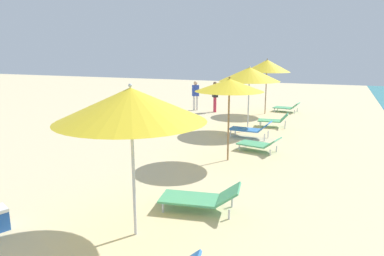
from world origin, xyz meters
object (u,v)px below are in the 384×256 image
(lounger_farthest_shoreside, at_px, (287,107))
(umbrella_farthest, at_px, (267,66))
(lounger_sixth_inland, at_px, (251,129))
(lounger_fourth_shoreside, at_px, (201,197))
(umbrella_sixth, at_px, (249,74))
(umbrella_fourth, at_px, (131,105))
(lounger_sixth_shoreside, at_px, (274,120))
(lounger_fifth_shoreside, at_px, (259,144))
(person_walking_mid, at_px, (196,93))
(umbrella_fifth, at_px, (229,85))
(person_walking_near, at_px, (215,94))

(lounger_farthest_shoreside, bearing_deg, umbrella_farthest, 55.67)
(lounger_sixth_inland, bearing_deg, lounger_farthest_shoreside, -90.45)
(lounger_fourth_shoreside, xyz_separation_m, umbrella_sixth, (-0.94, 7.21, 1.94))
(umbrella_fourth, height_order, lounger_sixth_shoreside, umbrella_fourth)
(umbrella_fourth, relative_size, lounger_sixth_shoreside, 1.99)
(umbrella_fourth, distance_m, lounger_fourth_shoreside, 2.42)
(lounger_fifth_shoreside, xyz_separation_m, umbrella_sixth, (-1.06, 2.67, 1.96))
(lounger_fourth_shoreside, bearing_deg, umbrella_farthest, -95.31)
(lounger_sixth_inland, bearing_deg, person_walking_mid, -46.82)
(lounger_farthest_shoreside, xyz_separation_m, person_walking_mid, (-4.60, -1.35, 0.68))
(umbrella_farthest, height_order, person_walking_mid, umbrella_farthest)
(lounger_fourth_shoreside, height_order, umbrella_fifth, umbrella_fifth)
(umbrella_farthest, height_order, person_walking_near, umbrella_farthest)
(lounger_fifth_shoreside, height_order, person_walking_near, person_walking_near)
(umbrella_farthest, bearing_deg, person_walking_mid, -175.36)
(umbrella_fifth, height_order, person_walking_near, umbrella_fifth)
(lounger_fifth_shoreside, relative_size, person_walking_near, 0.87)
(umbrella_fifth, bearing_deg, lounger_farthest_shoreside, 88.23)
(lounger_sixth_inland, bearing_deg, lounger_fourth_shoreside, 97.81)
(lounger_fourth_shoreside, bearing_deg, umbrella_fifth, -92.28)
(umbrella_farthest, bearing_deg, person_walking_near, -169.57)
(umbrella_farthest, bearing_deg, lounger_sixth_shoreside, -71.96)
(lounger_fourth_shoreside, xyz_separation_m, lounger_sixth_inland, (-0.56, 6.17, 0.07))
(lounger_sixth_shoreside, bearing_deg, lounger_sixth_inland, 72.32)
(lounger_fifth_shoreside, bearing_deg, lounger_sixth_shoreside, -75.06)
(umbrella_farthest, bearing_deg, lounger_farthest_shoreside, 48.78)
(umbrella_fifth, bearing_deg, umbrella_sixth, 96.34)
(lounger_fifth_shoreside, xyz_separation_m, lounger_sixth_shoreside, (-0.27, 3.88, 0.05))
(lounger_farthest_shoreside, distance_m, person_walking_near, 3.82)
(lounger_sixth_inland, relative_size, person_walking_near, 0.96)
(umbrella_fifth, distance_m, person_walking_near, 8.40)
(umbrella_fifth, height_order, lounger_farthest_shoreside, umbrella_fifth)
(umbrella_fourth, xyz_separation_m, lounger_farthest_shoreside, (0.44, 13.79, -1.95))
(umbrella_fourth, xyz_separation_m, lounger_sixth_inland, (0.10, 7.47, -1.86))
(lounger_sixth_shoreside, relative_size, lounger_sixth_inland, 0.85)
(person_walking_mid, bearing_deg, umbrella_fifth, -0.67)
(person_walking_near, bearing_deg, lounger_fifth_shoreside, -96.40)
(person_walking_near, bearing_deg, umbrella_fourth, -113.03)
(umbrella_fourth, distance_m, umbrella_fifth, 4.58)
(person_walking_near, bearing_deg, person_walking_mid, 135.18)
(umbrella_fifth, height_order, person_walking_mid, umbrella_fifth)
(lounger_fifth_shoreside, bearing_deg, lounger_fourth_shoreside, 99.51)
(umbrella_sixth, xyz_separation_m, lounger_sixth_inland, (0.38, -1.04, -1.87))
(umbrella_farthest, bearing_deg, umbrella_fifth, -85.56)
(lounger_sixth_shoreside, distance_m, person_walking_mid, 5.44)
(person_walking_near, xyz_separation_m, person_walking_mid, (-1.16, 0.16, -0.02))
(umbrella_fourth, xyz_separation_m, person_walking_mid, (-4.15, 12.44, -1.27))
(lounger_sixth_inland, bearing_deg, umbrella_fourth, 91.87)
(umbrella_fourth, distance_m, person_walking_near, 12.70)
(umbrella_sixth, bearing_deg, lounger_fourth_shoreside, -82.59)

